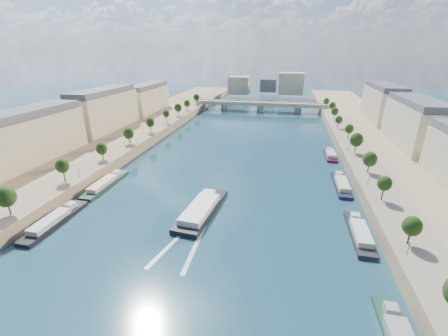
% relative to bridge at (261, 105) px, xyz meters
% --- Properties ---
extents(ground, '(700.00, 700.00, 0.00)m').
position_rel_bridge_xyz_m(ground, '(0.00, -141.64, -5.08)').
color(ground, '#0D303A').
rests_on(ground, ground).
extents(quay_left, '(44.00, 520.00, 5.00)m').
position_rel_bridge_xyz_m(quay_left, '(-72.00, -141.64, -2.58)').
color(quay_left, '#9E8460').
rests_on(quay_left, ground).
extents(quay_right, '(44.00, 520.00, 5.00)m').
position_rel_bridge_xyz_m(quay_right, '(72.00, -141.64, -2.58)').
color(quay_right, '#9E8460').
rests_on(quay_right, ground).
extents(pave_left, '(14.00, 520.00, 0.10)m').
position_rel_bridge_xyz_m(pave_left, '(-57.00, -141.64, -0.03)').
color(pave_left, gray).
rests_on(pave_left, quay_left).
extents(pave_right, '(14.00, 520.00, 0.10)m').
position_rel_bridge_xyz_m(pave_right, '(57.00, -141.64, -0.03)').
color(pave_right, gray).
rests_on(pave_right, quay_right).
extents(trees_left, '(4.80, 268.80, 8.26)m').
position_rel_bridge_xyz_m(trees_left, '(-55.00, -139.64, 5.39)').
color(trees_left, '#382B1E').
rests_on(trees_left, ground).
extents(trees_right, '(4.80, 268.80, 8.26)m').
position_rel_bridge_xyz_m(trees_right, '(55.00, -131.64, 5.39)').
color(trees_right, '#382B1E').
rests_on(trees_right, ground).
extents(lamps_left, '(0.36, 200.36, 4.28)m').
position_rel_bridge_xyz_m(lamps_left, '(-52.50, -151.64, 2.70)').
color(lamps_left, black).
rests_on(lamps_left, ground).
extents(lamps_right, '(0.36, 200.36, 4.28)m').
position_rel_bridge_xyz_m(lamps_right, '(52.50, -136.64, 2.70)').
color(lamps_right, black).
rests_on(lamps_right, ground).
extents(buildings_left, '(16.00, 226.00, 23.20)m').
position_rel_bridge_xyz_m(buildings_left, '(-85.00, -129.64, 11.37)').
color(buildings_left, beige).
rests_on(buildings_left, ground).
extents(buildings_right, '(16.00, 226.00, 23.20)m').
position_rel_bridge_xyz_m(buildings_right, '(85.00, -129.64, 11.37)').
color(buildings_right, beige).
rests_on(buildings_right, ground).
extents(skyline, '(79.00, 42.00, 22.00)m').
position_rel_bridge_xyz_m(skyline, '(3.19, 77.88, 9.57)').
color(skyline, beige).
rests_on(skyline, ground).
extents(bridge, '(112.00, 12.00, 8.15)m').
position_rel_bridge_xyz_m(bridge, '(0.00, 0.00, 0.00)').
color(bridge, '#C1B79E').
rests_on(bridge, ground).
extents(tour_barge, '(11.43, 30.74, 4.08)m').
position_rel_bridge_xyz_m(tour_barge, '(-2.81, -179.07, -3.91)').
color(tour_barge, black).
rests_on(tour_barge, ground).
extents(wake, '(10.74, 26.02, 0.04)m').
position_rel_bridge_xyz_m(wake, '(-2.81, -195.62, -5.06)').
color(wake, silver).
rests_on(wake, ground).
extents(moored_barges_left, '(5.00, 123.97, 3.60)m').
position_rel_bridge_xyz_m(moored_barges_left, '(-45.50, -212.10, -4.24)').
color(moored_barges_left, '#171833').
rests_on(moored_barges_left, ground).
extents(moored_barges_right, '(5.00, 124.66, 3.60)m').
position_rel_bridge_xyz_m(moored_barges_right, '(45.50, -166.30, -4.24)').
color(moored_barges_right, '#1C4630').
rests_on(moored_barges_right, ground).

